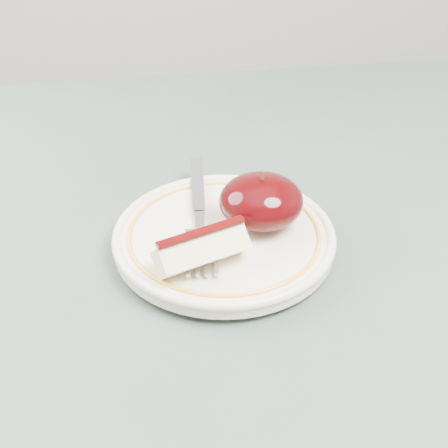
{
  "coord_description": "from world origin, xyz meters",
  "views": [
    {
      "loc": [
        -0.04,
        -0.43,
        1.1
      ],
      "look_at": [
        0.03,
        0.02,
        0.78
      ],
      "focal_mm": 50.0,
      "sensor_mm": 36.0,
      "label": 1
    }
  ],
  "objects": [
    {
      "name": "fork",
      "position": [
        0.01,
        0.05,
        0.77
      ],
      "size": [
        0.04,
        0.19,
        0.0
      ],
      "rotation": [
        0.0,
        0.0,
        1.48
      ],
      "color": "gray",
      "rests_on": "plate"
    },
    {
      "name": "plate",
      "position": [
        0.03,
        0.02,
        0.76
      ],
      "size": [
        0.2,
        0.2,
        0.02
      ],
      "color": "beige",
      "rests_on": "table"
    },
    {
      "name": "table",
      "position": [
        0.0,
        0.0,
        0.66
      ],
      "size": [
        0.9,
        0.9,
        0.75
      ],
      "color": "brown",
      "rests_on": "ground"
    },
    {
      "name": "apple_half",
      "position": [
        0.07,
        0.03,
        0.79
      ],
      "size": [
        0.08,
        0.07,
        0.06
      ],
      "color": "black",
      "rests_on": "plate"
    },
    {
      "name": "apple_wedge",
      "position": [
        0.01,
        -0.02,
        0.79
      ],
      "size": [
        0.09,
        0.06,
        0.04
      ],
      "rotation": [
        0.0,
        0.0,
        0.35
      ],
      "color": "#FFEFBB",
      "rests_on": "plate"
    }
  ]
}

